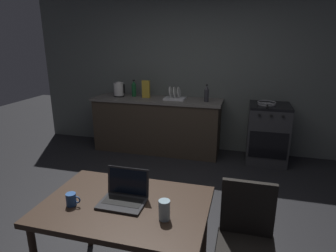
{
  "coord_description": "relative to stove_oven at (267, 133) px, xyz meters",
  "views": [
    {
      "loc": [
        0.8,
        -2.46,
        1.85
      ],
      "look_at": [
        -0.08,
        0.8,
        0.84
      ],
      "focal_mm": 30.76,
      "sensor_mm": 36.0,
      "label": 1
    }
  ],
  "objects": [
    {
      "name": "bottle_b",
      "position": [
        -2.23,
        0.08,
        0.59
      ],
      "size": [
        0.08,
        0.08,
        0.28
      ],
      "color": "#19592D",
      "rests_on": "kitchen_counter"
    },
    {
      "name": "ground_plane",
      "position": [
        -1.19,
        -2.04,
        -0.46
      ],
      "size": [
        12.0,
        12.0,
        0.0
      ],
      "primitive_type": "plane",
      "color": "black"
    },
    {
      "name": "frying_pan",
      "position": [
        -0.06,
        -0.03,
        0.48
      ],
      "size": [
        0.27,
        0.45,
        0.05
      ],
      "color": "gray",
      "rests_on": "stove_oven"
    },
    {
      "name": "chair",
      "position": [
        -0.31,
        -2.71,
        0.07
      ],
      "size": [
        0.4,
        0.4,
        0.9
      ],
      "rotation": [
        0.0,
        0.0,
        -0.15
      ],
      "color": "black",
      "rests_on": "ground_plane"
    },
    {
      "name": "kitchen_counter",
      "position": [
        -1.8,
        0.0,
        0.0
      ],
      "size": [
        2.16,
        0.64,
        0.91
      ],
      "color": "#382D23",
      "rests_on": "ground_plane"
    },
    {
      "name": "dish_rack",
      "position": [
        -1.49,
        0.0,
        0.5
      ],
      "size": [
        0.34,
        0.26,
        0.21
      ],
      "color": "silver",
      "rests_on": "kitchen_counter"
    },
    {
      "name": "stove_oven",
      "position": [
        0.0,
        0.0,
        0.0
      ],
      "size": [
        0.6,
        0.62,
        0.91
      ],
      "color": "#2D2D30",
      "rests_on": "ground_plane"
    },
    {
      "name": "back_wall",
      "position": [
        -0.89,
        0.35,
        0.88
      ],
      "size": [
        6.4,
        0.1,
        2.67
      ],
      "primitive_type": "cube",
      "color": "#5A605C",
      "rests_on": "ground_plane"
    },
    {
      "name": "cereal_box",
      "position": [
        -1.99,
        0.02,
        0.6
      ],
      "size": [
        0.13,
        0.05,
        0.29
      ],
      "color": "gold",
      "rests_on": "kitchen_counter"
    },
    {
      "name": "coffee_mug",
      "position": [
        -1.51,
        -2.96,
        0.32
      ],
      "size": [
        0.11,
        0.07,
        0.09
      ],
      "color": "#264C8C",
      "rests_on": "dining_table"
    },
    {
      "name": "electric_kettle",
      "position": [
        -2.48,
        0.0,
        0.58
      ],
      "size": [
        0.2,
        0.18,
        0.25
      ],
      "color": "black",
      "rests_on": "kitchen_counter"
    },
    {
      "name": "bottle",
      "position": [
        -0.97,
        -0.05,
        0.59
      ],
      "size": [
        0.07,
        0.07,
        0.27
      ],
      "color": "#2D2D33",
      "rests_on": "kitchen_counter"
    },
    {
      "name": "drinking_glass",
      "position": [
        -0.84,
        -2.95,
        0.35
      ],
      "size": [
        0.08,
        0.08,
        0.13
      ],
      "color": "#99B7C6",
      "rests_on": "dining_table"
    },
    {
      "name": "dining_table",
      "position": [
        -1.16,
        -2.84,
        0.2
      ],
      "size": [
        1.18,
        0.81,
        0.73
      ],
      "color": "#332319",
      "rests_on": "ground_plane"
    },
    {
      "name": "laptop",
      "position": [
        -1.17,
        -2.82,
        0.32
      ],
      "size": [
        0.32,
        0.25,
        0.23
      ],
      "rotation": [
        0.0,
        0.0,
        0.22
      ],
      "color": "#232326",
      "rests_on": "dining_table"
    }
  ]
}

